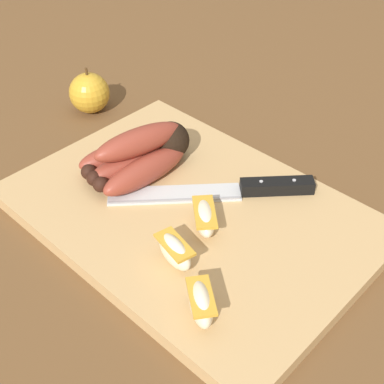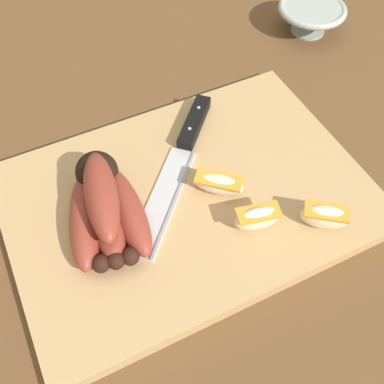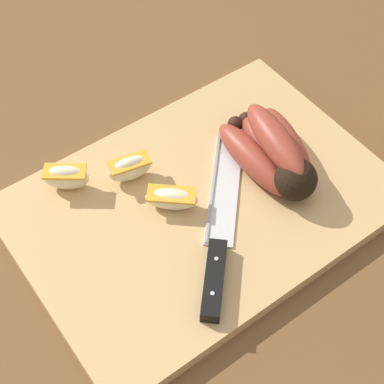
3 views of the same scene
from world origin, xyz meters
name	(u,v)px [view 2 (image 2 of 3)]	position (x,y,z in m)	size (l,w,h in m)	color
ground_plane	(187,192)	(0.00, 0.00, 0.00)	(6.00, 6.00, 0.00)	brown
cutting_board	(188,198)	(0.01, 0.02, 0.01)	(0.47, 0.33, 0.02)	tan
banana_bunch	(104,205)	(0.11, 0.01, 0.05)	(0.11, 0.16, 0.07)	black
chefs_knife	(185,147)	(-0.02, -0.05, 0.03)	(0.21, 0.22, 0.02)	silver
apple_wedge_near	(218,184)	(-0.03, 0.03, 0.04)	(0.07, 0.06, 0.03)	#F4E5C1
apple_wedge_middle	(325,217)	(-0.12, 0.13, 0.04)	(0.06, 0.05, 0.04)	#F4E5C1
apple_wedge_far	(258,218)	(-0.05, 0.10, 0.04)	(0.06, 0.04, 0.04)	#F4E5C1
ceramic_bowl	(311,16)	(-0.36, -0.24, 0.03)	(0.12, 0.12, 0.05)	#A8B7AD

